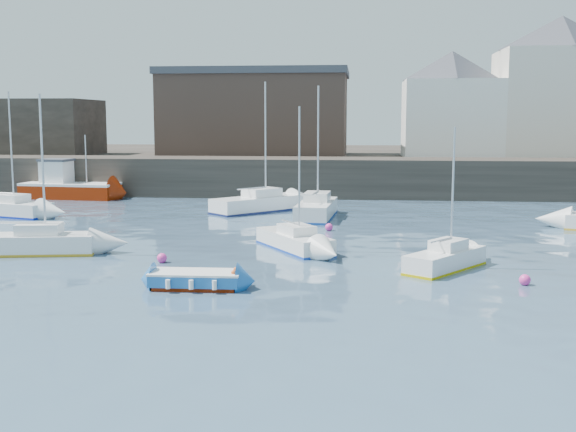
# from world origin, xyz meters

# --- Properties ---
(water) EXTENTS (220.00, 220.00, 0.00)m
(water) POSITION_xyz_m (0.00, 0.00, 0.00)
(water) COLOR #2D4760
(water) RESTS_ON ground
(quay_wall) EXTENTS (90.00, 5.00, 3.00)m
(quay_wall) POSITION_xyz_m (0.00, 35.00, 1.50)
(quay_wall) COLOR #28231E
(quay_wall) RESTS_ON ground
(land_strip) EXTENTS (90.00, 32.00, 2.80)m
(land_strip) POSITION_xyz_m (0.00, 53.00, 1.40)
(land_strip) COLOR #28231E
(land_strip) RESTS_ON ground
(bldg_east_a) EXTENTS (13.36, 13.36, 11.80)m
(bldg_east_a) POSITION_xyz_m (20.00, 42.00, 8.81)
(bldg_east_a) COLOR beige
(bldg_east_a) RESTS_ON land_strip
(bldg_east_d) EXTENTS (11.14, 11.14, 8.95)m
(bldg_east_d) POSITION_xyz_m (11.00, 41.50, 7.36)
(bldg_east_d) COLOR white
(bldg_east_d) RESTS_ON land_strip
(warehouse) EXTENTS (16.40, 10.40, 7.60)m
(warehouse) POSITION_xyz_m (-6.00, 43.00, 6.62)
(warehouse) COLOR #3D2D26
(warehouse) RESTS_ON land_strip
(bldg_west) EXTENTS (14.00, 8.00, 5.00)m
(bldg_west) POSITION_xyz_m (-28.00, 42.00, 5.30)
(bldg_west) COLOR #353028
(bldg_west) RESTS_ON land_strip
(blue_dinghy) EXTENTS (3.31, 1.78, 0.63)m
(blue_dinghy) POSITION_xyz_m (-2.46, 3.28, 0.35)
(blue_dinghy) COLOR maroon
(blue_dinghy) RESTS_ON ground
(fishing_boat) EXTENTS (7.56, 3.42, 4.86)m
(fishing_boat) POSITION_xyz_m (-19.05, 31.52, 0.94)
(fishing_boat) COLOR maroon
(fishing_boat) RESTS_ON ground
(sailboat_a) EXTENTS (5.74, 2.69, 7.18)m
(sailboat_a) POSITION_xyz_m (-11.25, 9.14, 0.51)
(sailboat_a) COLOR white
(sailboat_a) RESTS_ON ground
(sailboat_b) EXTENTS (4.12, 5.25, 6.63)m
(sailboat_b) POSITION_xyz_m (0.36, 11.43, 0.43)
(sailboat_b) COLOR white
(sailboat_b) RESTS_ON ground
(sailboat_c) EXTENTS (3.72, 4.35, 5.76)m
(sailboat_c) POSITION_xyz_m (6.89, 7.54, 0.44)
(sailboat_c) COLOR white
(sailboat_c) RESTS_ON ground
(sailboat_e) EXTENTS (6.32, 3.68, 7.74)m
(sailboat_e) POSITION_xyz_m (-18.71, 21.31, 0.50)
(sailboat_e) COLOR white
(sailboat_e) RESTS_ON ground
(sailboat_f) EXTENTS (2.40, 6.33, 8.08)m
(sailboat_f) POSITION_xyz_m (0.72, 22.37, 0.57)
(sailboat_f) COLOR white
(sailboat_f) RESTS_ON ground
(sailboat_h) EXTENTS (6.05, 6.23, 8.47)m
(sailboat_h) POSITION_xyz_m (-3.29, 25.10, 0.55)
(sailboat_h) COLOR white
(sailboat_h) RESTS_ON ground
(buoy_near) EXTENTS (0.43, 0.43, 0.43)m
(buoy_near) POSITION_xyz_m (-4.97, 7.76, 0.00)
(buoy_near) COLOR #EE3599
(buoy_near) RESTS_ON ground
(buoy_mid) EXTENTS (0.42, 0.42, 0.42)m
(buoy_mid) POSITION_xyz_m (9.48, 5.01, 0.00)
(buoy_mid) COLOR #EE3599
(buoy_mid) RESTS_ON ground
(buoy_far) EXTENTS (0.43, 0.43, 0.43)m
(buoy_far) POSITION_xyz_m (1.72, 17.32, 0.00)
(buoy_far) COLOR #EE3599
(buoy_far) RESTS_ON ground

